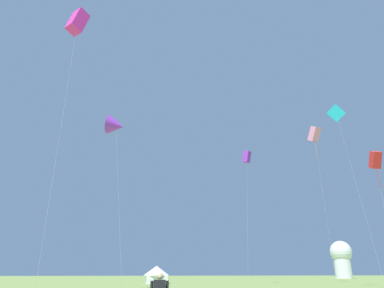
# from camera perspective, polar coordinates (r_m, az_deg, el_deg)

# --- Properties ---
(kite_magenta_box) EXTENTS (2.53, 2.68, 29.09)m
(kite_magenta_box) POSITION_cam_1_polar(r_m,az_deg,el_deg) (43.87, -17.43, 17.71)
(kite_magenta_box) COLOR #E02DA3
(kite_magenta_box) RESTS_ON ground
(kite_red_box) EXTENTS (1.92, 2.82, 18.66)m
(kite_red_box) POSITION_cam_1_polar(r_m,az_deg,el_deg) (59.92, 26.71, -2.25)
(kite_red_box) COLOR red
(kite_red_box) RESTS_ON ground
(kite_purple_delta) EXTENTS (3.53, 3.29, 21.02)m
(kite_purple_delta) POSITION_cam_1_polar(r_m,az_deg,el_deg) (48.22, -11.79, 2.82)
(kite_purple_delta) COLOR purple
(kite_purple_delta) RESTS_ON ground
(kite_purple_box) EXTENTS (2.32, 2.91, 21.55)m
(kite_purple_box) POSITION_cam_1_polar(r_m,az_deg,el_deg) (63.54, 8.54, -2.01)
(kite_purple_box) COLOR purple
(kite_purple_box) RESTS_ON ground
(kite_cyan_diamond) EXTENTS (3.78, 1.30, 23.50)m
(kite_cyan_diamond) POSITION_cam_1_polar(r_m,az_deg,el_deg) (53.54, 21.63, 4.28)
(kite_cyan_diamond) COLOR #1EB7CC
(kite_cyan_diamond) RESTS_ON ground
(kite_pink_box) EXTENTS (2.05, 3.24, 28.22)m
(kite_pink_box) POSITION_cam_1_polar(r_m,az_deg,el_deg) (73.53, 18.56, 1.46)
(kite_pink_box) COLOR pink
(kite_pink_box) RESTS_ON ground
(festival_tent_right) EXTENTS (4.16, 4.16, 2.70)m
(festival_tent_right) POSITION_cam_1_polar(r_m,az_deg,el_deg) (62.19, -5.56, -19.52)
(festival_tent_right) COLOR white
(festival_tent_right) RESTS_ON ground
(observatory_dome) EXTENTS (6.40, 6.40, 10.80)m
(observatory_dome) POSITION_cam_1_polar(r_m,az_deg,el_deg) (123.72, 22.32, -16.04)
(observatory_dome) COLOR white
(observatory_dome) RESTS_ON ground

